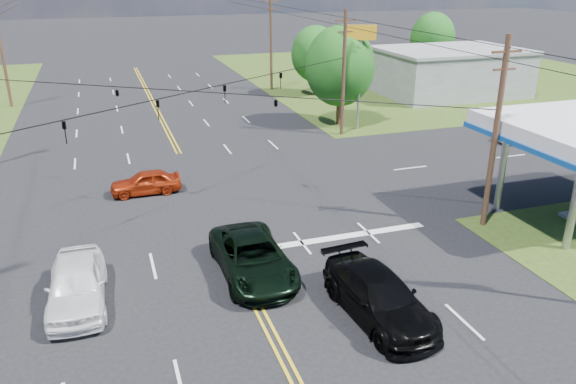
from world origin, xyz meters
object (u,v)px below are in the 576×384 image
object	(u,v)px
suv_black	(379,296)
tree_right_b	(315,54)
pole_left_far	(2,52)
pickup_white	(76,284)
pole_right_far	(271,41)
pole_se	(496,132)
pole_ne	(344,72)
pickup_dkgreen	(253,257)
tree_far_r	(432,38)
tree_right_a	(340,66)
retail_ne	(449,73)

from	to	relation	value
suv_black	tree_right_b	bearing A→B (deg)	67.85
pole_left_far	pickup_white	distance (m)	38.93
pole_right_far	tree_right_b	world-z (taller)	pole_right_far
pole_se	tree_right_b	bearing A→B (deg)	83.95
pole_ne	tree_right_b	bearing A→B (deg)	76.87
pole_ne	pickup_white	xyz separation A→B (m)	(-19.54, -19.15, -4.01)
pole_left_far	pickup_dkgreen	bearing A→B (deg)	-70.51
pole_right_far	pickup_dkgreen	bearing A→B (deg)	-108.15
pickup_dkgreen	tree_far_r	bearing A→B (deg)	49.90
tree_right_a	pickup_white	size ratio (longest dim) A/B	1.54
retail_ne	tree_right_a	size ratio (longest dim) A/B	1.71
pole_se	tree_right_a	distance (m)	21.02
retail_ne	suv_black	bearing A→B (deg)	-126.76
pole_left_far	pickup_white	bearing A→B (deg)	-80.39
retail_ne	pole_left_far	size ratio (longest dim) A/B	1.40
pole_right_far	tree_right_b	size ratio (longest dim) A/B	1.41
pole_se	suv_black	bearing A→B (deg)	-147.65
pole_ne	retail_ne	bearing A→B (deg)	32.91
pole_left_far	tree_far_r	distance (m)	47.05
pole_se	pole_right_far	size ratio (longest dim) A/B	0.95
retail_ne	pole_ne	size ratio (longest dim) A/B	1.47
tree_right_a	tree_right_b	world-z (taller)	tree_right_a
tree_right_a	tree_far_r	size ratio (longest dim) A/B	1.07
pickup_dkgreen	pole_ne	bearing A→B (deg)	56.60
pole_ne	pickup_dkgreen	bearing A→B (deg)	-123.16
pickup_dkgreen	suv_black	world-z (taller)	suv_black
pole_se	pickup_white	world-z (taller)	pole_se
retail_ne	pickup_dkgreen	size ratio (longest dim) A/B	2.32
tree_right_a	pole_se	bearing A→B (deg)	-92.73
tree_right_a	tree_right_b	size ratio (longest dim) A/B	1.15
pole_right_far	pole_ne	bearing A→B (deg)	-90.00
retail_ne	pickup_dkgreen	world-z (taller)	retail_ne
retail_ne	tree_right_b	world-z (taller)	tree_right_b
pole_ne	pole_right_far	xyz separation A→B (m)	(0.00, 19.00, 0.25)
tree_right_b	pole_right_far	bearing A→B (deg)	131.19
retail_ne	tree_right_b	xyz separation A→B (m)	(-13.50, 4.00, 2.02)
retail_ne	suv_black	world-z (taller)	retail_ne
tree_right_a	retail_ne	bearing A→B (deg)	26.57
pole_se	pickup_dkgreen	size ratio (longest dim) A/B	1.57
pole_ne	pickup_dkgreen	distance (m)	23.22
pole_ne	tree_right_b	distance (m)	15.42
tree_right_a	pickup_dkgreen	xyz separation A→B (m)	(-13.50, -22.13, -4.03)
tree_right_b	retail_ne	bearing A→B (deg)	-16.50
tree_right_a	pickup_dkgreen	distance (m)	26.24
pole_se	tree_right_a	xyz separation A→B (m)	(1.00, 21.00, -0.05)
pole_right_far	tree_far_r	bearing A→B (deg)	5.44
pole_ne	pickup_dkgreen	size ratio (longest dim) A/B	1.57
pole_se	pickup_dkgreen	bearing A→B (deg)	-174.82
pole_ne	tree_right_a	bearing A→B (deg)	71.57
pole_left_far	tree_right_a	distance (m)	31.39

